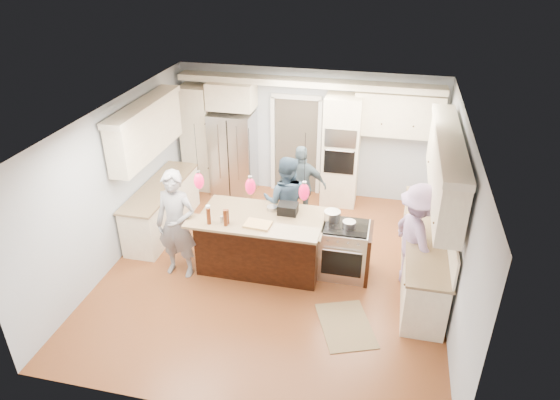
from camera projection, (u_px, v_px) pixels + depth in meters
The scene contains 23 objects.
ground_plane at pixel (275, 268), 8.55m from camera, with size 6.00×6.00×0.00m, color brown.
room_shell at pixel (275, 172), 7.68m from camera, with size 5.54×6.04×2.72m.
refrigerator at pixel (233, 153), 10.69m from camera, with size 0.90×0.70×1.80m, color #B7B7BC.
oven_column at pixel (341, 151), 10.14m from camera, with size 0.72×0.69×2.30m.
back_upper_cabinets at pixel (271, 120), 10.27m from camera, with size 5.30×0.61×2.54m.
right_counter_run at pixel (431, 223), 7.82m from camera, with size 0.64×3.10×2.51m.
left_cabinets at pixel (157, 179), 9.21m from camera, with size 0.64×2.30×2.51m.
kitchen_island at pixel (262, 241), 8.43m from camera, with size 2.10×1.46×1.12m.
island_range at pixel (346, 250), 8.23m from camera, with size 0.82×0.71×0.92m.
pendant_lights at pixel (250, 186), 7.30m from camera, with size 1.75×0.15×1.03m.
person_bar_end at pixel (176, 225), 8.01m from camera, with size 0.68×0.45×1.87m, color gray.
person_far_left at pixel (286, 202), 8.87m from camera, with size 0.83×0.65×1.71m, color #2F455B.
person_far_right at pixel (301, 186), 9.50m from camera, with size 0.95×0.40×1.62m, color #475A64.
person_range_side at pixel (417, 238), 7.73m from camera, with size 1.17×0.67×1.81m, color #A687B6.
floor_rug at pixel (346, 325), 7.30m from camera, with size 0.71×1.04×0.01m, color olive.
water_bottle at pixel (209, 214), 7.64m from camera, with size 0.07×0.07×0.30m, color silver.
beer_bottle_a at pixel (209, 216), 7.62m from camera, with size 0.07×0.07×0.27m, color #4E210E.
beer_bottle_b at pixel (225, 218), 7.58m from camera, with size 0.07×0.07×0.27m, color #4E210E.
beer_bottle_c at pixel (227, 217), 7.64m from camera, with size 0.06×0.06×0.24m, color #4E210E.
drink_can at pixel (222, 219), 7.70m from camera, with size 0.06×0.06×0.11m, color #B7B7BC.
cutting_board at pixel (258, 224), 7.64m from camera, with size 0.40×0.28×0.03m, color tan.
pot_large at pixel (332, 216), 8.15m from camera, with size 0.27×0.27×0.16m, color #B7B7BC.
pot_small at pixel (349, 224), 7.95m from camera, with size 0.21×0.21×0.11m, color #B7B7BC.
Camera 1 is at (1.62, -6.77, 5.09)m, focal length 32.00 mm.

